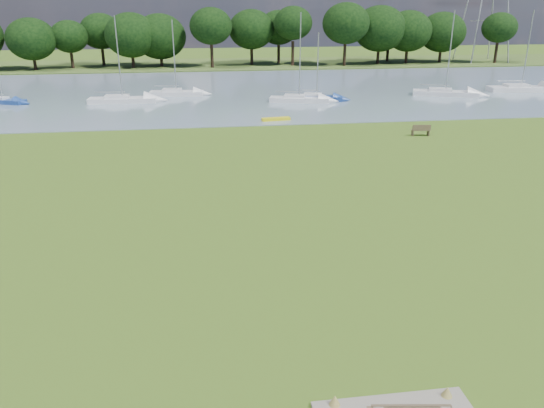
{
  "coord_description": "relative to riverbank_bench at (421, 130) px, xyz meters",
  "views": [
    {
      "loc": [
        -4.73,
        -23.51,
        10.07
      ],
      "look_at": [
        -1.68,
        -2.0,
        1.83
      ],
      "focal_mm": 35.0,
      "sensor_mm": 36.0,
      "label": 1
    }
  ],
  "objects": [
    {
      "name": "sailboat_1",
      "position": [
        21.25,
        20.26,
        0.1
      ],
      "size": [
        8.01,
        2.96,
        9.34
      ],
      "rotation": [
        0.0,
        0.0,
        -0.1
      ],
      "color": "silver",
      "rests_on": "river"
    },
    {
      "name": "sailboat_2",
      "position": [
        -20.21,
        22.85,
        0.06
      ],
      "size": [
        6.24,
        2.32,
        8.34
      ],
      "rotation": [
        0.0,
        0.0,
        -0.1
      ],
      "color": "silver",
      "rests_on": "river"
    },
    {
      "name": "sailboat_4",
      "position": [
        -38.47,
        20.29,
        -0.01
      ],
      "size": [
        5.18,
        3.26,
        6.77
      ],
      "rotation": [
        0.0,
        0.0,
        -0.4
      ],
      "color": "navy",
      "rests_on": "river"
    },
    {
      "name": "sailboat_8",
      "position": [
        -25.87,
        19.04,
        0.06
      ],
      "size": [
        7.21,
        2.21,
        8.92
      ],
      "rotation": [
        0.0,
        0.0,
        -0.03
      ],
      "color": "silver",
      "rests_on": "river"
    },
    {
      "name": "tree_line",
      "position": [
        -22.55,
        51.43,
        5.54
      ],
      "size": [
        123.94,
        8.33,
        10.08
      ],
      "color": "black",
      "rests_on": "far_bank"
    },
    {
      "name": "sailboat_6",
      "position": [
        -4.82,
        17.33,
        0.05
      ],
      "size": [
        5.75,
        3.01,
        7.14
      ],
      "rotation": [
        0.0,
        0.0,
        -0.28
      ],
      "color": "navy",
      "rests_on": "river"
    },
    {
      "name": "river",
      "position": [
        -13.14,
        25.43,
        -0.47
      ],
      "size": [
        220.0,
        40.0,
        0.1
      ],
      "primitive_type": "cube",
      "color": "gray",
      "rests_on": "ground"
    },
    {
      "name": "kayak",
      "position": [
        -10.76,
        7.43,
        -0.29
      ],
      "size": [
        2.68,
        0.95,
        0.26
      ],
      "primitive_type": "cube",
      "rotation": [
        0.0,
        0.0,
        0.13
      ],
      "color": "yellow",
      "rests_on": "river"
    },
    {
      "name": "riverbank_bench",
      "position": [
        0.0,
        0.0,
        0.0
      ],
      "size": [
        1.54,
        0.59,
        0.93
      ],
      "rotation": [
        0.0,
        0.0,
        -0.09
      ],
      "color": "brown",
      "rests_on": "ground"
    },
    {
      "name": "sailboat_0",
      "position": [
        10.65,
        18.45,
        0.08
      ],
      "size": [
        7.48,
        4.68,
        9.35
      ],
      "rotation": [
        0.0,
        0.0,
        -0.4
      ],
      "color": "silver",
      "rests_on": "river"
    },
    {
      "name": "sailboat_5",
      "position": [
        -6.9,
        16.68,
        0.05
      ],
      "size": [
        6.63,
        3.33,
        9.18
      ],
      "rotation": [
        0.0,
        0.0,
        -0.25
      ],
      "color": "silver",
      "rests_on": "river"
    },
    {
      "name": "far_bank",
      "position": [
        -13.14,
        55.43,
        -0.47
      ],
      "size": [
        220.0,
        20.0,
        0.4
      ],
      "primitive_type": "cube",
      "color": "#4C6626",
      "rests_on": "ground"
    },
    {
      "name": "ground",
      "position": [
        -13.14,
        -16.57,
        -0.47
      ],
      "size": [
        220.0,
        220.0,
        0.0
      ],
      "primitive_type": "plane",
      "color": "#506821"
    }
  ]
}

